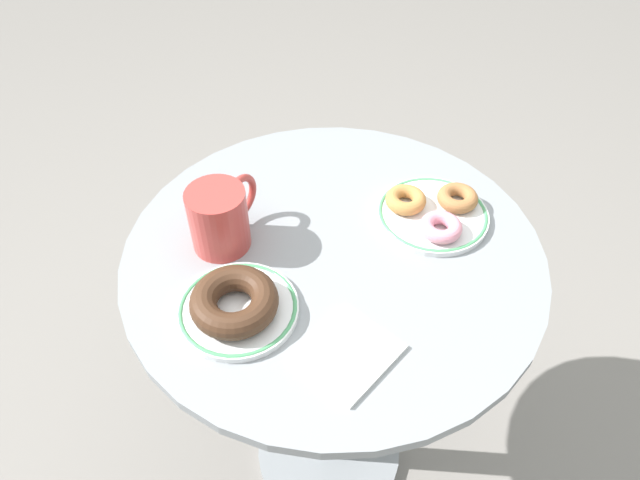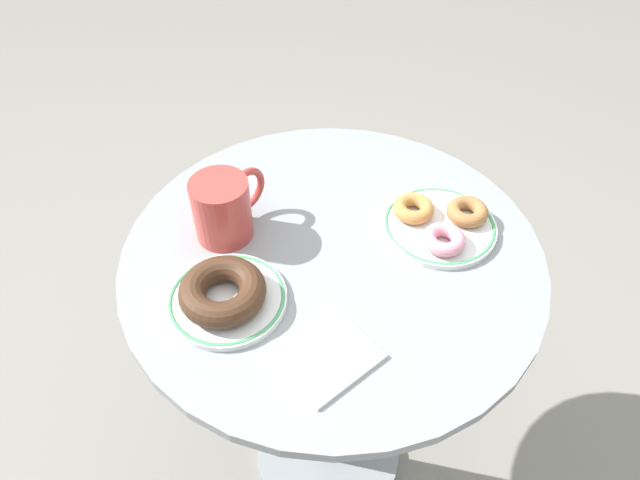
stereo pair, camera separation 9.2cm
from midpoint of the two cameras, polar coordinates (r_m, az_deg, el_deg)
The scene contains 10 objects.
ground_plane at distance 1.54m, azimuth 2.59°, elevation -20.19°, with size 7.00×7.00×0.02m, color gray.
cafe_table at distance 1.09m, azimuth 3.46°, elevation -9.24°, with size 0.66×0.66×0.72m.
plate_left at distance 0.85m, azimuth -5.94°, elevation -5.89°, with size 0.17×0.17×0.01m.
plate_right at distance 0.98m, azimuth 14.13°, elevation 1.22°, with size 0.18×0.18×0.01m.
donut_chocolate at distance 0.83m, azimuth -6.32°, elevation -5.12°, with size 0.12×0.12×0.04m, color #422819.
donut_cinnamon at distance 0.99m, azimuth 16.66°, elevation 2.53°, with size 0.07×0.07×0.02m, color #A36B3D.
donut_old_fashioned at distance 0.97m, azimuth 11.70°, elevation 2.89°, with size 0.07×0.07×0.02m, color #BC7F42.
donut_pink_frosted at distance 0.93m, azimuth 14.67°, elevation -0.09°, with size 0.07×0.07×0.02m, color pink.
paper_napkin at distance 0.80m, azimuth 3.98°, elevation -11.25°, with size 0.12×0.11×0.01m, color white.
coffee_mug at distance 0.92m, azimuth -6.51°, elevation 2.97°, with size 0.13×0.09×0.10m.
Camera 2 is at (-0.25, -0.58, 1.39)m, focal length 33.05 mm.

